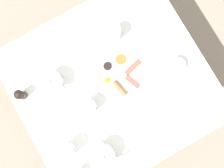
# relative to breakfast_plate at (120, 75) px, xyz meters

# --- Properties ---
(ground_plane) EXTENTS (8.00, 8.00, 0.00)m
(ground_plane) POSITION_rel_breakfast_plate_xyz_m (-0.03, 0.06, -0.74)
(ground_plane) COLOR gray
(table) EXTENTS (0.98, 1.04, 0.73)m
(table) POSITION_rel_breakfast_plate_xyz_m (-0.03, 0.06, -0.08)
(table) COLOR white
(table) RESTS_ON ground_plane
(breakfast_plate) EXTENTS (0.31, 0.31, 0.04)m
(breakfast_plate) POSITION_rel_breakfast_plate_xyz_m (0.00, 0.00, 0.00)
(breakfast_plate) COLOR white
(breakfast_plate) RESTS_ON table
(teapot_near) EXTENTS (0.14, 0.18, 0.13)m
(teapot_near) POSITION_rel_breakfast_plate_xyz_m (-0.33, 0.29, 0.05)
(teapot_near) COLOR white
(teapot_near) RESTS_ON table
(teapot_far) EXTENTS (0.14, 0.18, 0.13)m
(teapot_far) POSITION_rel_breakfast_plate_xyz_m (0.14, 0.34, 0.05)
(teapot_far) COLOR white
(teapot_far) RESTS_ON table
(teacup_with_saucer_left) EXTENTS (0.13, 0.13, 0.07)m
(teacup_with_saucer_left) POSITION_rel_breakfast_plate_xyz_m (-0.11, -0.29, 0.02)
(teacup_with_saucer_left) COLOR white
(teacup_with_saucer_left) RESTS_ON table
(water_glass_tall) EXTENTS (0.08, 0.08, 0.13)m
(water_glass_tall) POSITION_rel_breakfast_plate_xyz_m (-0.22, 0.44, 0.06)
(water_glass_tall) COLOR white
(water_glass_tall) RESTS_ON table
(water_glass_short) EXTENTS (0.08, 0.08, 0.13)m
(water_glass_short) POSITION_rel_breakfast_plate_xyz_m (0.21, -0.08, 0.05)
(water_glass_short) COLOR white
(water_glass_short) RESTS_ON table
(wine_glass_spare) EXTENTS (0.08, 0.08, 0.11)m
(wine_glass_spare) POSITION_rel_breakfast_plate_xyz_m (-0.07, 0.23, 0.05)
(wine_glass_spare) COLOR white
(wine_glass_spare) RESTS_ON table
(pepper_grinder) EXTENTS (0.05, 0.05, 0.10)m
(pepper_grinder) POSITION_rel_breakfast_plate_xyz_m (0.16, 0.52, 0.04)
(pepper_grinder) COLOR black
(pepper_grinder) RESTS_ON table
(napkin_folded) EXTENTS (0.13, 0.10, 0.01)m
(napkin_folded) POSITION_rel_breakfast_plate_xyz_m (-0.40, -0.19, -0.00)
(napkin_folded) COLOR white
(napkin_folded) RESTS_ON table
(fork_by_plate) EXTENTS (0.15, 0.13, 0.00)m
(fork_by_plate) POSITION_rel_breakfast_plate_xyz_m (0.08, -0.32, -0.01)
(fork_by_plate) COLOR silver
(fork_by_plate) RESTS_ON table
(knife_by_plate) EXTENTS (0.22, 0.05, 0.00)m
(knife_by_plate) POSITION_rel_breakfast_plate_xyz_m (0.32, 0.05, -0.01)
(knife_by_plate) COLOR silver
(knife_by_plate) RESTS_ON table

